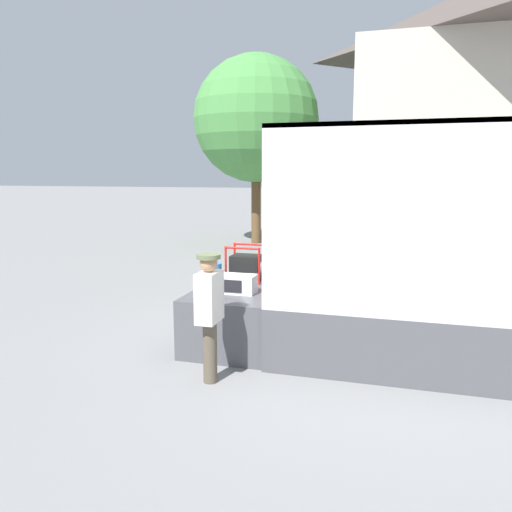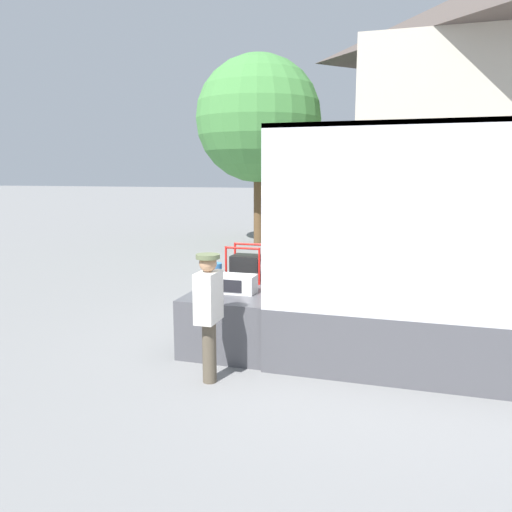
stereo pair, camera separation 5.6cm
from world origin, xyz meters
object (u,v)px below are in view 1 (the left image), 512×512
at_px(portable_generator, 247,267).
at_px(orange_bucket, 214,274).
at_px(street_tree, 256,120).
at_px(worker_person, 209,305).
at_px(microwave, 237,284).

distance_m(portable_generator, orange_bucket, 0.62).
distance_m(portable_generator, street_tree, 11.43).
height_order(portable_generator, worker_person, worker_person).
height_order(portable_generator, street_tree, street_tree).
distance_m(microwave, street_tree, 12.28).
bearing_deg(portable_generator, orange_bucket, -134.52).
relative_size(orange_bucket, street_tree, 0.05).
xyz_separation_m(portable_generator, street_tree, (-2.89, 10.49, 3.52)).
xyz_separation_m(orange_bucket, worker_person, (0.59, -1.70, -0.03)).
bearing_deg(worker_person, microwave, 92.30).
relative_size(orange_bucket, worker_person, 0.21).
relative_size(microwave, worker_person, 0.33).
distance_m(portable_generator, worker_person, 2.15).
relative_size(portable_generator, orange_bucket, 1.71).
bearing_deg(worker_person, orange_bucket, 109.25).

